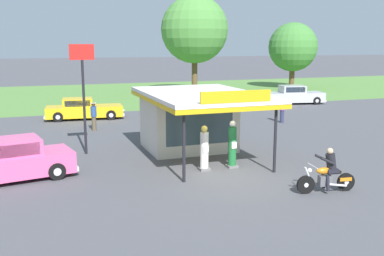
# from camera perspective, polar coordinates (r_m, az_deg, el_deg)

# --- Properties ---
(ground_plane) EXTENTS (300.00, 300.00, 0.00)m
(ground_plane) POSITION_cam_1_polar(r_m,az_deg,el_deg) (17.54, 4.50, -6.13)
(ground_plane) COLOR #4C4C51
(grass_verge_strip) EXTENTS (120.00, 24.00, 0.01)m
(grass_verge_strip) POSITION_cam_1_polar(r_m,az_deg,el_deg) (46.10, -10.92, 4.25)
(grass_verge_strip) COLOR #56843D
(grass_verge_strip) RESTS_ON ground
(service_station_kiosk) EXTENTS (4.72, 7.35, 3.39)m
(service_station_kiosk) POSITION_cam_1_polar(r_m,az_deg,el_deg) (21.18, -0.11, 1.65)
(service_station_kiosk) COLOR beige
(service_station_kiosk) RESTS_ON ground
(gas_pump_nearside) EXTENTS (0.44, 0.44, 1.85)m
(gas_pump_nearside) POSITION_cam_1_polar(r_m,az_deg,el_deg) (18.06, 1.59, -2.83)
(gas_pump_nearside) COLOR slate
(gas_pump_nearside) RESTS_ON ground
(gas_pump_offside) EXTENTS (0.44, 0.44, 1.98)m
(gas_pump_offside) POSITION_cam_1_polar(r_m,az_deg,el_deg) (18.52, 5.18, -2.33)
(gas_pump_offside) COLOR slate
(gas_pump_offside) RESTS_ON ground
(motorcycle_with_rider) EXTENTS (2.15, 0.70, 1.58)m
(motorcycle_with_rider) POSITION_cam_1_polar(r_m,az_deg,el_deg) (16.14, 16.97, -5.66)
(motorcycle_with_rider) COLOR black
(motorcycle_with_rider) RESTS_ON ground
(featured_classic_sedan) EXTENTS (5.17, 2.70, 1.59)m
(featured_classic_sedan) POSITION_cam_1_polar(r_m,az_deg,el_deg) (18.10, -22.47, -4.06)
(featured_classic_sedan) COLOR #E55993
(featured_classic_sedan) RESTS_ON ground
(parked_car_back_row_centre_right) EXTENTS (5.41, 2.26, 1.43)m
(parked_car_back_row_centre_right) POSITION_cam_1_polar(r_m,az_deg,el_deg) (31.30, -13.76, 2.31)
(parked_car_back_row_centre_right) COLOR gold
(parked_car_back_row_centre_right) RESTS_ON ground
(parked_car_back_row_left) EXTENTS (5.31, 2.80, 1.57)m
(parked_car_back_row_left) POSITION_cam_1_polar(r_m,az_deg,el_deg) (39.22, 12.92, 4.09)
(parked_car_back_row_left) COLOR #B7B7BC
(parked_car_back_row_left) RESTS_ON ground
(parked_car_back_row_centre_left) EXTENTS (5.11, 2.22, 1.45)m
(parked_car_back_row_centre_left) POSITION_cam_1_polar(r_m,az_deg,el_deg) (36.73, 2.19, 3.83)
(parked_car_back_row_centre_left) COLOR #2D844C
(parked_car_back_row_centre_left) RESTS_ON ground
(bystander_admiring_sedan) EXTENTS (0.36, 0.36, 1.62)m
(bystander_admiring_sedan) POSITION_cam_1_polar(r_m,az_deg,el_deg) (29.54, 11.49, 2.34)
(bystander_admiring_sedan) COLOR #2D3351
(bystander_admiring_sedan) RESTS_ON ground
(bystander_chatting_near_pumps) EXTENTS (0.34, 0.34, 1.57)m
(bystander_chatting_near_pumps) POSITION_cam_1_polar(r_m,az_deg,el_deg) (25.48, -2.65, 1.12)
(bystander_chatting_near_pumps) COLOR brown
(bystander_chatting_near_pumps) RESTS_ON ground
(bystander_strolling_foreground) EXTENTS (0.37, 0.37, 1.68)m
(bystander_strolling_foreground) POSITION_cam_1_polar(r_m,az_deg,el_deg) (26.91, -12.48, 1.56)
(bystander_strolling_foreground) COLOR brown
(bystander_strolling_foreground) RESTS_ON ground
(tree_oak_left) EXTENTS (5.54, 5.54, 7.46)m
(tree_oak_left) POSITION_cam_1_polar(r_m,az_deg,el_deg) (52.98, 12.72, 9.97)
(tree_oak_left) COLOR brown
(tree_oak_left) RESTS_ON ground
(tree_oak_far_right) EXTENTS (6.71, 6.71, 9.81)m
(tree_oak_far_right) POSITION_cam_1_polar(r_m,az_deg,el_deg) (45.65, 0.35, 12.25)
(tree_oak_far_right) COLOR brown
(tree_oak_far_right) RESTS_ON ground
(roadside_pole_sign) EXTENTS (1.10, 0.12, 5.06)m
(roadside_pole_sign) POSITION_cam_1_polar(r_m,az_deg,el_deg) (20.94, -13.79, 5.94)
(roadside_pole_sign) COLOR black
(roadside_pole_sign) RESTS_ON ground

